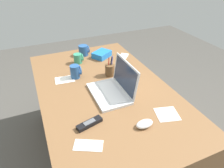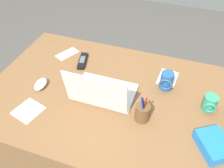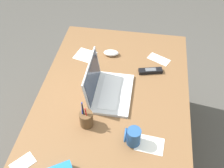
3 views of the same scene
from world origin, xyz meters
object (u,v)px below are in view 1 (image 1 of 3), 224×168
(coffee_mug_tall, at_px, (75,72))
(computer_mouse, at_px, (145,124))
(laptop, at_px, (114,88))
(cordless_phone, at_px, (90,123))
(coffee_mug_white, at_px, (78,58))
(coffee_mug_spare, at_px, (84,50))
(snack_bag, at_px, (102,54))
(pen_holder, at_px, (110,70))

(coffee_mug_tall, bearing_deg, computer_mouse, 17.99)
(laptop, xyz_separation_m, coffee_mug_tall, (-0.32, -0.19, 0.01))
(coffee_mug_tall, distance_m, cordless_phone, 0.56)
(computer_mouse, height_order, cordless_phone, computer_mouse)
(coffee_mug_white, height_order, coffee_mug_spare, coffee_mug_spare)
(coffee_mug_spare, height_order, cordless_phone, coffee_mug_spare)
(coffee_mug_tall, bearing_deg, coffee_mug_white, 160.19)
(coffee_mug_white, xyz_separation_m, coffee_mug_tall, (0.24, -0.09, 0.01))
(coffee_mug_tall, relative_size, snack_bag, 0.66)
(laptop, height_order, computer_mouse, laptop)
(coffee_mug_spare, bearing_deg, snack_bag, 53.45)
(pen_holder, bearing_deg, snack_bag, 169.97)
(coffee_mug_spare, bearing_deg, computer_mouse, 2.36)
(cordless_phone, relative_size, pen_holder, 0.95)
(coffee_mug_white, bearing_deg, coffee_mug_tall, -19.81)
(laptop, bearing_deg, snack_bag, 167.28)
(cordless_phone, distance_m, pen_holder, 0.59)
(laptop, bearing_deg, coffee_mug_spare, -179.00)
(pen_holder, distance_m, snack_bag, 0.36)
(coffee_mug_white, xyz_separation_m, cordless_phone, (0.80, -0.15, -0.03))
(coffee_mug_white, relative_size, coffee_mug_tall, 0.81)
(computer_mouse, height_order, pen_holder, pen_holder)
(coffee_mug_white, bearing_deg, cordless_phone, -10.80)
(coffee_mug_spare, xyz_separation_m, cordless_phone, (0.94, -0.25, -0.04))
(laptop, distance_m, pen_holder, 0.26)
(laptop, distance_m, coffee_mug_white, 0.57)
(computer_mouse, relative_size, coffee_mug_tall, 0.99)
(cordless_phone, bearing_deg, coffee_mug_spare, 165.32)
(cordless_phone, bearing_deg, snack_bag, 154.69)
(coffee_mug_white, relative_size, cordless_phone, 0.53)
(cordless_phone, relative_size, snack_bag, 1.01)
(laptop, height_order, coffee_mug_spare, laptop)
(coffee_mug_white, bearing_deg, snack_bag, 97.39)
(coffee_mug_tall, bearing_deg, laptop, 30.99)
(coffee_mug_white, bearing_deg, pen_holder, 29.30)
(coffee_mug_tall, bearing_deg, coffee_mug_spare, 154.67)
(coffee_mug_spare, relative_size, cordless_phone, 0.61)
(coffee_mug_spare, bearing_deg, coffee_mug_white, -33.81)
(coffee_mug_tall, bearing_deg, pen_holder, 74.06)
(computer_mouse, distance_m, cordless_phone, 0.32)
(computer_mouse, xyz_separation_m, coffee_mug_white, (-0.94, -0.14, 0.03))
(coffee_mug_tall, height_order, pen_holder, pen_holder)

